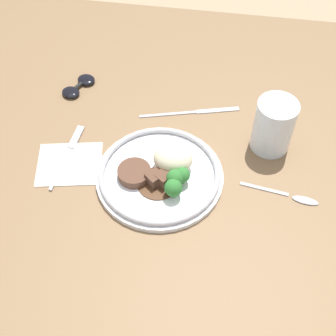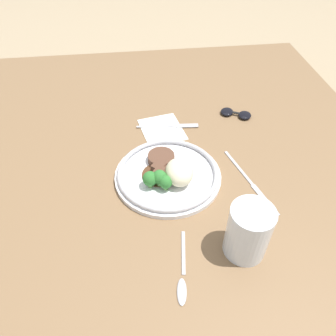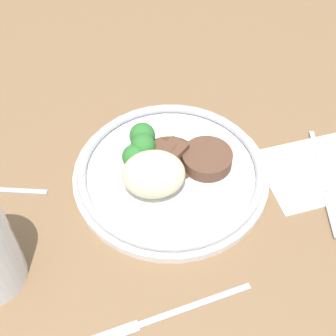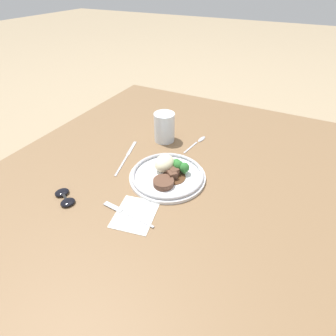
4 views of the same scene
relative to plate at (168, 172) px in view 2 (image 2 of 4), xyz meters
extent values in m
plane|color=#998466|center=(0.00, -0.01, -0.06)|extent=(8.00, 8.00, 0.00)
cube|color=brown|center=(0.00, -0.01, -0.04)|extent=(1.43, 1.22, 0.05)
cube|color=silver|center=(-0.19, 0.01, -0.02)|extent=(0.15, 0.14, 0.00)
cylinder|color=white|center=(0.00, 0.00, -0.01)|extent=(0.26, 0.26, 0.01)
torus|color=#B2B2B7|center=(0.00, 0.00, 0.00)|extent=(0.25, 0.25, 0.01)
ellipsoid|color=beige|center=(0.02, 0.02, 0.02)|extent=(0.08, 0.07, 0.05)
cylinder|color=brown|center=(-0.05, -0.01, 0.00)|extent=(0.07, 0.07, 0.02)
cylinder|color=#51331E|center=(0.00, -0.02, 0.00)|extent=(0.08, 0.08, 0.00)
cube|color=brown|center=(0.00, -0.02, 0.00)|extent=(0.02, 0.02, 0.02)
cube|color=brown|center=(-0.01, -0.02, 0.01)|extent=(0.04, 0.04, 0.03)
cube|color=brown|center=(0.00, -0.01, 0.01)|extent=(0.03, 0.03, 0.02)
cube|color=brown|center=(0.01, -0.02, 0.01)|extent=(0.04, 0.04, 0.03)
cube|color=brown|center=(0.00, -0.02, 0.00)|extent=(0.03, 0.03, 0.02)
cylinder|color=#5B8E47|center=(0.03, -0.05, 0.00)|extent=(0.01, 0.01, 0.01)
sphere|color=#2D702D|center=(0.03, -0.05, 0.02)|extent=(0.04, 0.04, 0.04)
cylinder|color=#5B8E47|center=(0.05, -0.01, 0.00)|extent=(0.01, 0.01, 0.01)
sphere|color=#2D702D|center=(0.05, -0.01, 0.02)|extent=(0.03, 0.03, 0.03)
cylinder|color=#5B8E47|center=(0.03, -0.02, 0.00)|extent=(0.01, 0.01, 0.02)
sphere|color=#2D702D|center=(0.03, -0.02, 0.02)|extent=(0.03, 0.03, 0.03)
cylinder|color=#F4AD19|center=(0.22, 0.13, 0.02)|extent=(0.07, 0.07, 0.07)
cylinder|color=silver|center=(0.22, 0.13, 0.04)|extent=(0.08, 0.08, 0.12)
cube|color=#ADADB2|center=(-0.21, -0.01, -0.01)|extent=(0.02, 0.11, 0.00)
cube|color=#ADADB2|center=(-0.20, 0.08, -0.01)|extent=(0.02, 0.07, 0.00)
cube|color=#ADADB2|center=(-0.01, 0.18, -0.02)|extent=(0.13, 0.04, 0.00)
cube|color=#ADADB2|center=(0.10, 0.21, -0.02)|extent=(0.10, 0.04, 0.00)
cube|color=#ADADB2|center=(0.21, 0.00, -0.02)|extent=(0.10, 0.02, 0.00)
ellipsoid|color=#ADADB2|center=(0.29, -0.01, -0.02)|extent=(0.05, 0.03, 0.01)
ellipsoid|color=black|center=(-0.25, 0.21, -0.01)|extent=(0.06, 0.05, 0.01)
ellipsoid|color=black|center=(-0.22, 0.26, -0.01)|extent=(0.06, 0.05, 0.01)
cube|color=black|center=(-0.24, 0.24, -0.01)|extent=(0.02, 0.02, 0.00)
camera|label=1|loc=(0.10, -0.56, 0.74)|focal=50.00mm
camera|label=2|loc=(0.55, -0.07, 0.56)|focal=35.00mm
camera|label=3|loc=(0.04, 0.39, 0.47)|focal=50.00mm
camera|label=4|loc=(-0.61, -0.32, 0.55)|focal=28.00mm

